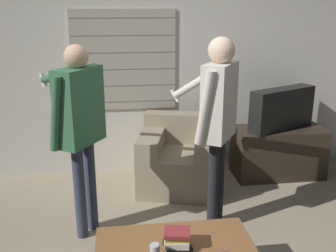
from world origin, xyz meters
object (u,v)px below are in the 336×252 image
armchair_beige (179,159)px  person_right_standing (218,111)px  coffee_table (175,251)px  person_left_standing (79,118)px  book_stack (177,239)px  spare_remote (181,237)px  tv (282,109)px

armchair_beige → person_right_standing: bearing=116.8°
coffee_table → person_right_standing: bearing=60.6°
person_left_standing → book_stack: size_ratio=8.65×
book_stack → spare_remote: size_ratio=1.46×
coffee_table → tv: bearing=51.0°
person_right_standing → tv: bearing=-13.1°
coffee_table → book_stack: 0.11m
coffee_table → book_stack: bearing=-69.9°
book_stack → armchair_beige: bearing=80.4°
armchair_beige → person_right_standing: (0.19, -0.87, 0.79)m
book_stack → spare_remote: 0.13m
tv → person_right_standing: (-1.04, -1.02, 0.28)m
book_stack → spare_remote: bearing=66.0°
person_right_standing → book_stack: person_right_standing is taller
armchair_beige → book_stack: (-0.30, -1.78, 0.15)m
tv → person_right_standing: person_right_standing is taller
armchair_beige → person_right_standing: person_right_standing is taller
tv → person_left_standing: size_ratio=0.51×
person_left_standing → person_right_standing: size_ratio=0.97×
coffee_table → spare_remote: bearing=57.4°
person_left_standing → book_stack: bearing=-111.2°
tv → person_left_standing: bearing=-1.6°
coffee_table → person_left_standing: 1.36m
person_left_standing → spare_remote: 1.31m
coffee_table → armchair_beige: bearing=80.0°
armchair_beige → person_right_standing: 1.19m
coffee_table → person_right_standing: 1.26m
tv → book_stack: tv is taller
person_left_standing → spare_remote: (0.74, -0.85, -0.66)m
coffee_table → person_left_standing: size_ratio=0.64×
coffee_table → book_stack: size_ratio=5.57×
person_left_standing → spare_remote: bearing=-105.9°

